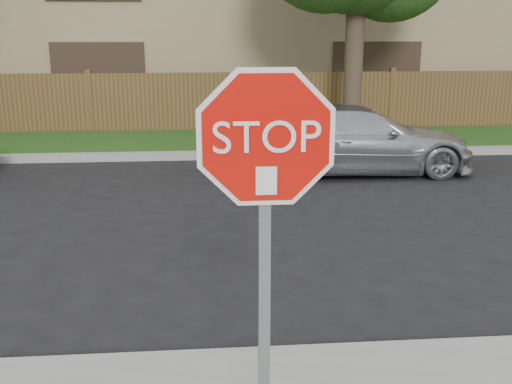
{
  "coord_description": "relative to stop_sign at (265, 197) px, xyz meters",
  "views": [
    {
      "loc": [
        -1.04,
        -4.51,
        2.69
      ],
      "look_at": [
        -0.73,
        -0.9,
        1.7
      ],
      "focal_mm": 42.0,
      "sensor_mm": 36.0,
      "label": 1
    }
  ],
  "objects": [
    {
      "name": "ground",
      "position": [
        0.73,
        1.48,
        -1.83
      ],
      "size": [
        90.0,
        90.0,
        0.0
      ],
      "primitive_type": "plane",
      "color": "black",
      "rests_on": "ground"
    },
    {
      "name": "sedan_right",
      "position": [
        2.59,
        8.13,
        -1.18
      ],
      "size": [
        4.46,
        1.82,
        1.29
      ],
      "primitive_type": "imported",
      "rotation": [
        0.0,
        0.0,
        1.57
      ],
      "color": "#B7BABF",
      "rests_on": "ground"
    },
    {
      "name": "fence",
      "position": [
        0.73,
        12.88,
        -1.03
      ],
      "size": [
        70.0,
        0.12,
        1.6
      ],
      "primitive_type": "cube",
      "color": "#4D351B",
      "rests_on": "ground"
    },
    {
      "name": "stop_sign",
      "position": [
        0.0,
        0.0,
        0.0
      ],
      "size": [
        1.01,
        0.13,
        2.55
      ],
      "color": "gray",
      "rests_on": "sidewalk_near"
    },
    {
      "name": "apartment_building",
      "position": [
        0.73,
        18.48,
        1.7
      ],
      "size": [
        35.2,
        9.2,
        7.2
      ],
      "color": "tan",
      "rests_on": "ground"
    },
    {
      "name": "far_curb",
      "position": [
        0.73,
        9.63,
        -1.75
      ],
      "size": [
        70.0,
        0.3,
        0.15
      ],
      "primitive_type": "cube",
      "color": "gray",
      "rests_on": "ground"
    },
    {
      "name": "grass_strip",
      "position": [
        0.73,
        11.28,
        -1.77
      ],
      "size": [
        70.0,
        3.0,
        0.12
      ],
      "primitive_type": "cube",
      "color": "#1E4714",
      "rests_on": "ground"
    }
  ]
}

